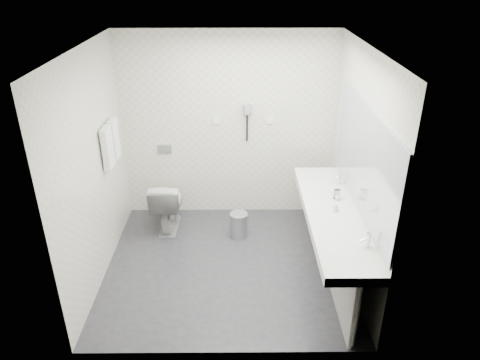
{
  "coord_description": "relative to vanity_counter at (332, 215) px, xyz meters",
  "views": [
    {
      "loc": [
        0.12,
        -4.29,
        3.26
      ],
      "look_at": [
        0.15,
        0.15,
        1.05
      ],
      "focal_mm": 33.63,
      "sensor_mm": 36.0,
      "label": 1
    }
  ],
  "objects": [
    {
      "name": "dryer_cord",
      "position": [
        -0.88,
        1.46,
        0.45
      ],
      "size": [
        0.02,
        0.02,
        0.35
      ],
      "primitive_type": "cylinder",
      "color": "black",
      "rests_on": "dryer_cradle"
    },
    {
      "name": "vanity_panel",
      "position": [
        0.02,
        0.0,
        -0.42
      ],
      "size": [
        0.03,
        2.15,
        0.75
      ],
      "primitive_type": "cube",
      "color": "gray",
      "rests_on": "floor"
    },
    {
      "name": "towel_far",
      "position": [
        -2.46,
        0.89,
        0.53
      ],
      "size": [
        0.07,
        0.24,
        0.48
      ],
      "primitive_type": "cube",
      "color": "white",
      "rests_on": "towel_rail"
    },
    {
      "name": "toilet",
      "position": [
        -1.92,
        1.06,
        -0.45
      ],
      "size": [
        0.41,
        0.7,
        0.7
      ],
      "primitive_type": "imported",
      "rotation": [
        0.0,
        0.0,
        3.11
      ],
      "color": "white",
      "rests_on": "floor"
    },
    {
      "name": "glass_left",
      "position": [
        0.09,
        0.28,
        0.1
      ],
      "size": [
        0.08,
        0.08,
        0.11
      ],
      "primitive_type": "cylinder",
      "rotation": [
        0.0,
        0.0,
        -0.34
      ],
      "color": "silver",
      "rests_on": "vanity_counter"
    },
    {
      "name": "ceiling",
      "position": [
        -1.12,
        0.2,
        1.7
      ],
      "size": [
        2.8,
        2.8,
        0.0
      ],
      "primitive_type": "plane",
      "rotation": [
        3.14,
        0.0,
        0.0
      ],
      "color": "white",
      "rests_on": "wall_back"
    },
    {
      "name": "wall_front",
      "position": [
        -1.12,
        -1.1,
        0.45
      ],
      "size": [
        2.8,
        0.0,
        2.8
      ],
      "primitive_type": "plane",
      "rotation": [
        -1.57,
        0.0,
        0.0
      ],
      "color": "silver",
      "rests_on": "floor"
    },
    {
      "name": "dryer_barrel",
      "position": [
        -0.88,
        1.4,
        0.73
      ],
      "size": [
        0.08,
        0.14,
        0.08
      ],
      "primitive_type": "cylinder",
      "rotation": [
        1.57,
        0.0,
        0.0
      ],
      "color": "gray",
      "rests_on": "dryer_cradle"
    },
    {
      "name": "switch_plate_a",
      "position": [
        -1.27,
        1.49,
        0.55
      ],
      "size": [
        0.09,
        0.02,
        0.09
      ],
      "primitive_type": "cube",
      "color": "white",
      "rests_on": "wall_back"
    },
    {
      "name": "towel_rail",
      "position": [
        -2.47,
        0.75,
        0.75
      ],
      "size": [
        0.02,
        0.62,
        0.02
      ],
      "primitive_type": "cylinder",
      "rotation": [
        1.57,
        0.0,
        0.0
      ],
      "color": "silver",
      "rests_on": "wall_left"
    },
    {
      "name": "dryer_cradle",
      "position": [
        -0.88,
        1.47,
        0.7
      ],
      "size": [
        0.1,
        0.04,
        0.14
      ],
      "primitive_type": "cube",
      "color": "gray",
      "rests_on": "wall_back"
    },
    {
      "name": "glass_right",
      "position": [
        0.11,
        0.3,
        0.1
      ],
      "size": [
        0.06,
        0.06,
        0.1
      ],
      "primitive_type": "cylinder",
      "rotation": [
        0.0,
        0.0,
        -0.1
      ],
      "color": "silver",
      "rests_on": "vanity_counter"
    },
    {
      "name": "basin_near",
      "position": [
        0.0,
        -0.65,
        0.04
      ],
      "size": [
        0.4,
        0.31,
        0.05
      ],
      "primitive_type": "ellipsoid",
      "color": "white",
      "rests_on": "vanity_counter"
    },
    {
      "name": "basin_far",
      "position": [
        0.0,
        0.65,
        0.04
      ],
      "size": [
        0.4,
        0.31,
        0.05
      ],
      "primitive_type": "ellipsoid",
      "color": "white",
      "rests_on": "vanity_counter"
    },
    {
      "name": "bin_lid",
      "position": [
        -0.99,
        0.82,
        -0.47
      ],
      "size": [
        0.23,
        0.23,
        0.02
      ],
      "primitive_type": "cylinder",
      "color": "#B2B5BA",
      "rests_on": "pedal_bin"
    },
    {
      "name": "mirror",
      "position": [
        0.26,
        0.0,
        0.65
      ],
      "size": [
        0.02,
        2.2,
        1.05
      ],
      "primitive_type": "cube",
      "color": "#B2BCC6",
      "rests_on": "wall_right"
    },
    {
      "name": "vanity_post_far",
      "position": [
        0.05,
        1.04,
        -0.42
      ],
      "size": [
        0.06,
        0.06,
        0.75
      ],
      "primitive_type": "cylinder",
      "color": "silver",
      "rests_on": "floor"
    },
    {
      "name": "wall_right",
      "position": [
        0.27,
        0.2,
        0.45
      ],
      "size": [
        0.0,
        2.6,
        2.6
      ],
      "primitive_type": "plane",
      "rotation": [
        1.57,
        0.0,
        -1.57
      ],
      "color": "silver",
      "rests_on": "floor"
    },
    {
      "name": "faucet_near",
      "position": [
        0.19,
        -0.65,
        0.12
      ],
      "size": [
        0.04,
        0.04,
        0.15
      ],
      "primitive_type": "cylinder",
      "color": "silver",
      "rests_on": "vanity_counter"
    },
    {
      "name": "soap_bottle_a",
      "position": [
        0.03,
        0.0,
        0.1
      ],
      "size": [
        0.05,
        0.05,
        0.09
      ],
      "primitive_type": "imported",
      "rotation": [
        0.0,
        0.0,
        0.24
      ],
      "color": "white",
      "rests_on": "vanity_counter"
    },
    {
      "name": "wall_back",
      "position": [
        -1.12,
        1.5,
        0.45
      ],
      "size": [
        2.8,
        0.0,
        2.8
      ],
      "primitive_type": "plane",
      "rotation": [
        1.57,
        0.0,
        0.0
      ],
      "color": "silver",
      "rests_on": "floor"
    },
    {
      "name": "vanity_post_near",
      "position": [
        0.05,
        -1.04,
        -0.42
      ],
      "size": [
        0.06,
        0.06,
        0.75
      ],
      "primitive_type": "cylinder",
      "color": "silver",
      "rests_on": "floor"
    },
    {
      "name": "faucet_far",
      "position": [
        0.19,
        0.65,
        0.12
      ],
      "size": [
        0.04,
        0.04,
        0.15
      ],
      "primitive_type": "cylinder",
      "color": "silver",
      "rests_on": "vanity_counter"
    },
    {
      "name": "pedal_bin",
      "position": [
        -0.99,
        0.82,
        -0.64
      ],
      "size": [
        0.24,
        0.24,
        0.32
      ],
      "primitive_type": "cylinder",
      "rotation": [
        0.0,
        0.0,
        0.04
      ],
      "color": "#B2B5BA",
      "rests_on": "floor"
    },
    {
      "name": "soap_bottle_b",
      "position": [
        0.1,
        0.25,
        0.09
      ],
      "size": [
        0.08,
        0.08,
        0.08
      ],
      "primitive_type": "imported",
      "rotation": [
        0.0,
        0.0,
        -0.34
      ],
      "color": "white",
      "rests_on": "vanity_counter"
    },
    {
      "name": "floor",
      "position": [
        -1.12,
        0.2,
        -0.8
      ],
      "size": [
        2.8,
        2.8,
        0.0
      ],
      "primitive_type": "plane",
      "color": "#2B2B30",
      "rests_on": "ground"
    },
    {
      "name": "vanity_counter",
      "position": [
        0.0,
        0.0,
        0.0
      ],
      "size": [
        0.55,
        2.2,
        0.1
      ],
      "primitive_type": "cube",
      "color": "white",
      "rests_on": "floor"
    },
    {
      "name": "wall_left",
      "position": [
        -2.52,
        0.2,
        0.45
      ],
      "size": [
        0.0,
        2.6,
        2.6
      ],
      "primitive_type": "plane",
      "rotation": [
        1.57,
        0.0,
        1.57
      ],
      "color": "silver",
      "rests_on": "floor"
    },
    {
      "name": "switch_plate_b",
      "position": [
        -0.57,
        1.49,
        0.55
      ],
      "size": [
        0.09,
        0.02,
        0.09
      ],
      "primitive_type": "cube",
      "color": "white",
      "rests_on": "wall_back"
    },
    {
      "name": "flush_plate",
      "position": [
        -1.98,
        1.49,
        0.15
      ],
      "size": [
        0.18,
        0.02,
        0.12
      ],
      "primitive_type": "cube",
      "color": "#B2B5BA",
      "rests_on": "wall_back"
    },
    {
      "name": "towel_near",
      "position": [
        -2.46,
        0.61,
        0.53
      ],
      "size": [
        0.07,
        0.24,
        0.48
      ],
      "primitive_type": "cube",
      "color": "white",
      "rests_on": "towel_rail"
    }
  ]
}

